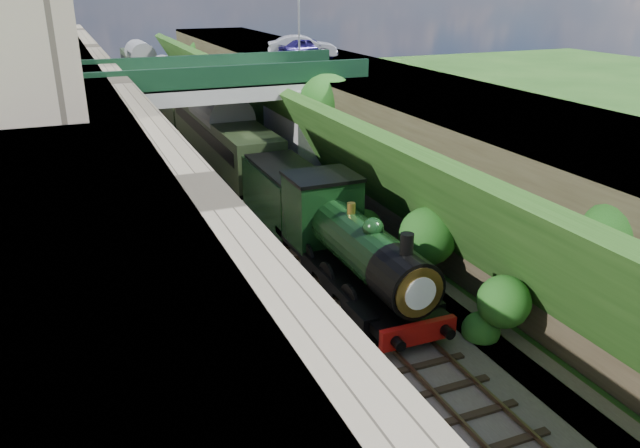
{
  "coord_description": "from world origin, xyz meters",
  "views": [
    {
      "loc": [
        -8.34,
        -11.98,
        11.39
      ],
      "look_at": [
        0.0,
        7.97,
        2.98
      ],
      "focal_mm": 35.0,
      "sensor_mm": 36.0,
      "label": 1
    }
  ],
  "objects_px": {
    "locomotive": "(352,249)",
    "car_blue": "(307,48)",
    "lamppost": "(299,11)",
    "car_silver": "(302,47)",
    "tree": "(328,108)",
    "tender": "(287,198)",
    "road_bridge": "(230,114)"
  },
  "relations": [
    {
      "from": "road_bridge",
      "to": "tree",
      "type": "height_order",
      "value": "road_bridge"
    },
    {
      "from": "locomotive",
      "to": "tender",
      "type": "xyz_separation_m",
      "value": [
        -0.0,
        7.36,
        -0.27
      ]
    },
    {
      "from": "tree",
      "to": "car_blue",
      "type": "xyz_separation_m",
      "value": [
        2.62,
        9.77,
        2.36
      ]
    },
    {
      "from": "car_blue",
      "to": "tender",
      "type": "height_order",
      "value": "car_blue"
    },
    {
      "from": "tree",
      "to": "tender",
      "type": "relative_size",
      "value": 1.1
    },
    {
      "from": "road_bridge",
      "to": "tender",
      "type": "height_order",
      "value": "road_bridge"
    },
    {
      "from": "car_blue",
      "to": "road_bridge",
      "type": "bearing_deg",
      "value": 124.2
    },
    {
      "from": "car_silver",
      "to": "locomotive",
      "type": "relative_size",
      "value": 0.48
    },
    {
      "from": "car_silver",
      "to": "car_blue",
      "type": "bearing_deg",
      "value": -130.27
    },
    {
      "from": "car_blue",
      "to": "locomotive",
      "type": "relative_size",
      "value": 0.44
    },
    {
      "from": "road_bridge",
      "to": "lamppost",
      "type": "height_order",
      "value": "lamppost"
    },
    {
      "from": "lamppost",
      "to": "car_blue",
      "type": "height_order",
      "value": "lamppost"
    },
    {
      "from": "tree",
      "to": "car_blue",
      "type": "distance_m",
      "value": 10.39
    },
    {
      "from": "tree",
      "to": "car_blue",
      "type": "relative_size",
      "value": 1.48
    },
    {
      "from": "tree",
      "to": "lamppost",
      "type": "relative_size",
      "value": 1.1
    },
    {
      "from": "car_silver",
      "to": "tender",
      "type": "bearing_deg",
      "value": 171.73
    },
    {
      "from": "tree",
      "to": "lamppost",
      "type": "xyz_separation_m",
      "value": [
        1.43,
        8.18,
        4.92
      ]
    },
    {
      "from": "tree",
      "to": "locomotive",
      "type": "bearing_deg",
      "value": -109.56
    },
    {
      "from": "lamppost",
      "to": "car_blue",
      "type": "xyz_separation_m",
      "value": [
        1.19,
        1.6,
        -2.56
      ]
    },
    {
      "from": "locomotive",
      "to": "lamppost",
      "type": "bearing_deg",
      "value": 74.02
    },
    {
      "from": "tree",
      "to": "locomotive",
      "type": "height_order",
      "value": "tree"
    },
    {
      "from": "tree",
      "to": "tender",
      "type": "distance_m",
      "value": 8.14
    },
    {
      "from": "road_bridge",
      "to": "tender",
      "type": "distance_m",
      "value": 9.32
    },
    {
      "from": "lamppost",
      "to": "car_silver",
      "type": "xyz_separation_m",
      "value": [
        0.94,
        1.97,
        -2.51
      ]
    },
    {
      "from": "car_blue",
      "to": "car_silver",
      "type": "xyz_separation_m",
      "value": [
        -0.25,
        0.37,
        0.04
      ]
    },
    {
      "from": "road_bridge",
      "to": "locomotive",
      "type": "relative_size",
      "value": 1.56
    },
    {
      "from": "locomotive",
      "to": "car_blue",
      "type": "bearing_deg",
      "value": 72.35
    },
    {
      "from": "road_bridge",
      "to": "car_silver",
      "type": "distance_m",
      "value": 10.6
    },
    {
      "from": "tree",
      "to": "locomotive",
      "type": "distance_m",
      "value": 14.34
    },
    {
      "from": "road_bridge",
      "to": "lamppost",
      "type": "bearing_deg",
      "value": 38.49
    },
    {
      "from": "lamppost",
      "to": "locomotive",
      "type": "bearing_deg",
      "value": -105.98
    },
    {
      "from": "lamppost",
      "to": "car_blue",
      "type": "bearing_deg",
      "value": 53.32
    }
  ]
}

